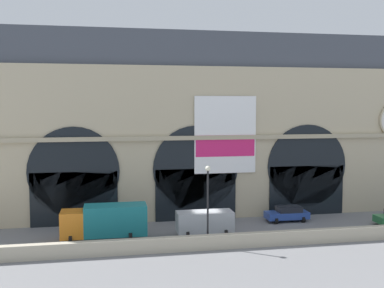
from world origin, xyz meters
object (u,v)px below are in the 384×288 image
(van_center, at_px, (205,222))
(box_truck_midwest, at_px, (105,221))
(car_mideast, at_px, (287,214))
(street_lamp_quayside, at_px, (208,195))

(van_center, bearing_deg, box_truck_midwest, 178.94)
(van_center, bearing_deg, car_mideast, 19.48)
(van_center, relative_size, street_lamp_quayside, 0.75)
(van_center, height_order, car_mideast, van_center)
(box_truck_midwest, height_order, street_lamp_quayside, street_lamp_quayside)
(car_mideast, bearing_deg, street_lamp_quayside, -145.90)
(car_mideast, bearing_deg, van_center, -160.52)
(car_mideast, bearing_deg, box_truck_midwest, -170.24)
(street_lamp_quayside, bearing_deg, car_mideast, 34.10)
(car_mideast, distance_m, street_lamp_quayside, 12.52)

